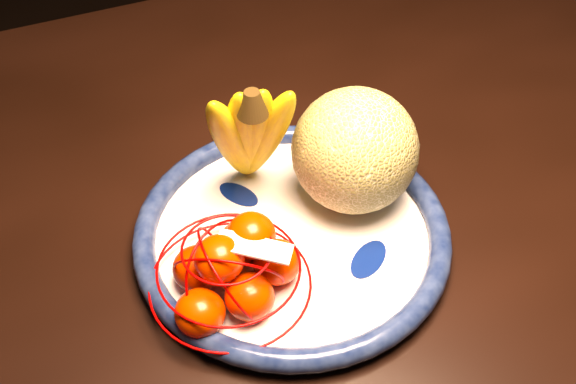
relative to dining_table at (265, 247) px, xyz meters
name	(u,v)px	position (x,y,z in m)	size (l,w,h in m)	color
dining_table	(265,247)	(0.00, 0.00, 0.00)	(1.64, 1.04, 0.80)	black
fruit_bowl	(292,234)	(0.00, -0.07, 0.10)	(0.34, 0.34, 0.03)	white
cantaloupe	(355,151)	(0.09, -0.05, 0.17)	(0.14, 0.14, 0.14)	olive
banana_bunch	(249,130)	(-0.01, 0.01, 0.19)	(0.12, 0.12, 0.18)	yellow
mandarin_bag	(233,269)	(-0.08, -0.11, 0.13)	(0.18, 0.18, 0.10)	#F82A00
price_tag	(254,247)	(-0.06, -0.13, 0.17)	(0.07, 0.03, 0.00)	white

